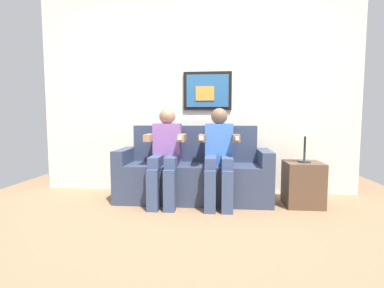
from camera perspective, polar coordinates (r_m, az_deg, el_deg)
ground_plane at (r=3.21m, az=-0.25°, el=-12.81°), size 5.48×5.48×0.00m
back_wall_assembly at (r=3.82m, az=0.92°, el=9.86°), size 4.22×0.10×2.60m
couch at (r=3.44m, az=0.27°, el=-6.18°), size 1.82×0.58×0.90m
person_on_left at (r=3.27m, az=-5.33°, el=-1.59°), size 0.46×0.56×1.11m
person_on_right at (r=3.22m, az=5.46°, el=-1.70°), size 0.46×0.56×1.11m
side_table_right at (r=3.47m, az=21.45°, el=-7.48°), size 0.40×0.40×0.50m
table_lamp at (r=3.38m, az=21.90°, el=2.58°), size 0.22×0.22×0.46m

